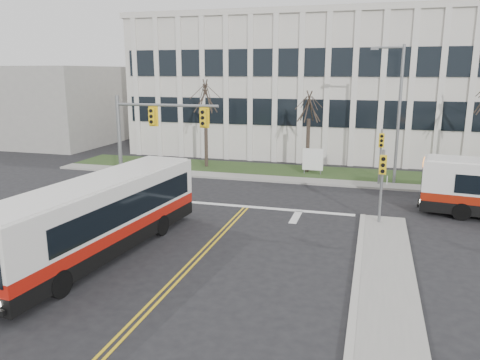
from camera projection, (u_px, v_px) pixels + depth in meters
name	position (u px, v px, depth m)	size (l,w,h in m)	color
ground	(194.00, 262.00, 18.87)	(120.00, 120.00, 0.00)	black
sidewalk_cross	(345.00, 184.00, 31.74)	(44.00, 1.60, 0.14)	#9E9B93
building_lawn	(347.00, 175.00, 34.36)	(44.00, 5.00, 0.12)	#2A471E
office_building	(358.00, 88.00, 44.25)	(40.00, 16.00, 12.00)	silver
building_annex	(54.00, 105.00, 49.29)	(12.00, 12.00, 8.00)	#9E9B93
mast_arm_signal	(145.00, 131.00, 26.12)	(6.11, 0.38, 6.20)	slate
signal_pole_near	(382.00, 176.00, 22.82)	(0.34, 0.39, 3.80)	slate
signal_pole_far	(381.00, 149.00, 30.78)	(0.34, 0.39, 3.80)	slate
streetlight	(397.00, 107.00, 30.70)	(2.15, 0.25, 9.20)	slate
directory_sign	(313.00, 160.00, 34.31)	(1.50, 0.12, 2.00)	slate
tree_left	(205.00, 98.00, 36.08)	(1.80, 1.80, 7.70)	#42352B
tree_mid	(309.00, 108.00, 34.26)	(1.80, 1.80, 6.82)	#42352B
bus_main	(99.00, 219.00, 19.33)	(2.53, 11.70, 3.12)	silver
newspaper_box_blue	(11.00, 254.00, 18.43)	(0.50, 0.45, 0.95)	navy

